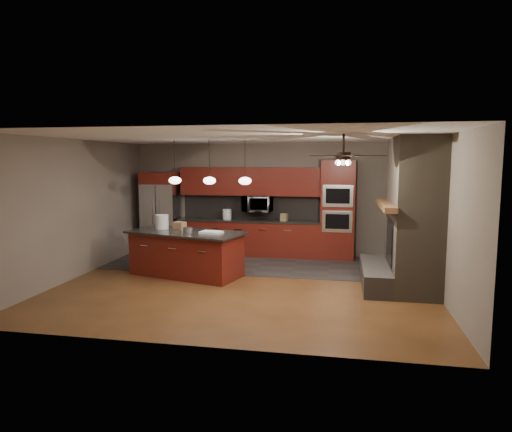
% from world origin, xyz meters
% --- Properties ---
extents(ground, '(7.00, 7.00, 0.00)m').
position_xyz_m(ground, '(0.00, 0.00, 0.00)').
color(ground, brown).
rests_on(ground, ground).
extents(ceiling, '(7.00, 6.00, 0.02)m').
position_xyz_m(ceiling, '(0.00, 0.00, 2.80)').
color(ceiling, white).
rests_on(ceiling, back_wall).
extents(back_wall, '(7.00, 0.02, 2.80)m').
position_xyz_m(back_wall, '(0.00, 3.00, 1.40)').
color(back_wall, slate).
rests_on(back_wall, ground).
extents(right_wall, '(0.02, 6.00, 2.80)m').
position_xyz_m(right_wall, '(3.50, 0.00, 1.40)').
color(right_wall, slate).
rests_on(right_wall, ground).
extents(left_wall, '(0.02, 6.00, 2.80)m').
position_xyz_m(left_wall, '(-3.50, 0.00, 1.40)').
color(left_wall, slate).
rests_on(left_wall, ground).
extents(slate_tile_patch, '(7.00, 2.40, 0.01)m').
position_xyz_m(slate_tile_patch, '(0.00, 1.80, 0.01)').
color(slate_tile_patch, '#302D2B').
rests_on(slate_tile_patch, ground).
extents(fireplace_column, '(1.30, 2.10, 2.80)m').
position_xyz_m(fireplace_column, '(3.04, 0.40, 1.30)').
color(fireplace_column, brown).
rests_on(fireplace_column, ground).
extents(back_cabinetry, '(3.59, 0.64, 2.20)m').
position_xyz_m(back_cabinetry, '(-0.48, 2.74, 0.89)').
color(back_cabinetry, maroon).
rests_on(back_cabinetry, ground).
extents(oven_tower, '(0.80, 0.63, 2.38)m').
position_xyz_m(oven_tower, '(1.70, 2.69, 1.19)').
color(oven_tower, maroon).
rests_on(oven_tower, ground).
extents(microwave, '(0.73, 0.41, 0.50)m').
position_xyz_m(microwave, '(-0.27, 2.75, 1.30)').
color(microwave, silver).
rests_on(microwave, back_cabinetry).
extents(refrigerator, '(0.89, 0.75, 2.08)m').
position_xyz_m(refrigerator, '(-2.76, 2.62, 1.04)').
color(refrigerator, silver).
rests_on(refrigerator, ground).
extents(kitchen_island, '(2.59, 1.68, 0.92)m').
position_xyz_m(kitchen_island, '(-1.35, 0.46, 0.46)').
color(kitchen_island, maroon).
rests_on(kitchen_island, ground).
extents(white_bucket, '(0.30, 0.30, 0.30)m').
position_xyz_m(white_bucket, '(-1.97, 0.71, 1.07)').
color(white_bucket, silver).
rests_on(white_bucket, kitchen_island).
extents(paint_can, '(0.25, 0.25, 0.13)m').
position_xyz_m(paint_can, '(-1.22, 0.21, 0.98)').
color(paint_can, '#9D9DA2').
rests_on(paint_can, kitchen_island).
extents(paint_tray, '(0.47, 0.37, 0.04)m').
position_xyz_m(paint_tray, '(-0.77, 0.34, 0.94)').
color(paint_tray, white).
rests_on(paint_tray, kitchen_island).
extents(cardboard_box, '(0.29, 0.25, 0.15)m').
position_xyz_m(cardboard_box, '(-1.59, 0.77, 1.00)').
color(cardboard_box, '#90674A').
rests_on(cardboard_box, kitchen_island).
extents(counter_bucket, '(0.27, 0.27, 0.25)m').
position_xyz_m(counter_bucket, '(-1.05, 2.70, 1.03)').
color(counter_bucket, white).
rests_on(counter_bucket, back_cabinetry).
extents(counter_box, '(0.19, 0.17, 0.18)m').
position_xyz_m(counter_box, '(0.41, 2.65, 0.99)').
color(counter_box, '#937C4C').
rests_on(counter_box, back_cabinetry).
extents(pendant_left, '(0.26, 0.26, 0.92)m').
position_xyz_m(pendant_left, '(-1.65, 0.70, 1.96)').
color(pendant_left, black).
rests_on(pendant_left, ceiling).
extents(pendant_center, '(0.26, 0.26, 0.92)m').
position_xyz_m(pendant_center, '(-0.90, 0.70, 1.96)').
color(pendant_center, black).
rests_on(pendant_center, ceiling).
extents(pendant_right, '(0.26, 0.26, 0.92)m').
position_xyz_m(pendant_right, '(-0.15, 0.70, 1.96)').
color(pendant_right, black).
rests_on(pendant_right, ceiling).
extents(ceiling_fan, '(1.27, 1.33, 0.41)m').
position_xyz_m(ceiling_fan, '(1.80, -0.80, 2.46)').
color(ceiling_fan, black).
rests_on(ceiling_fan, ceiling).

